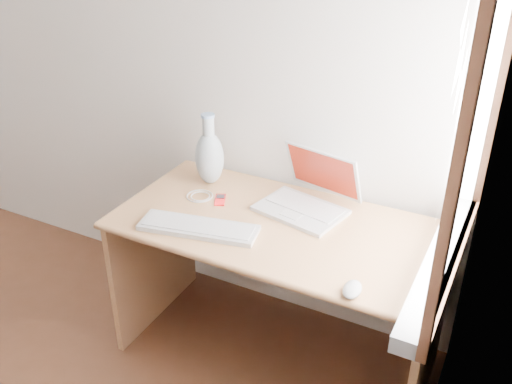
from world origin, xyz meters
The scene contains 10 objects.
back_wall centered at (0.00, 1.75, 1.30)m, with size 3.50×0.04×2.60m, color white.
window centered at (1.72, 1.30, 1.28)m, with size 0.11×0.99×1.10m.
desk centered at (1.03, 1.46, 0.51)m, with size 1.36×0.68×0.72m.
laptop centered at (1.07, 1.55, 0.77)m, with size 0.40×0.36×0.24m.
external_keyboard centered at (0.76, 1.19, 0.73)m, with size 0.50×0.24×0.02m.
mouse centered at (1.45, 1.08, 0.74)m, with size 0.06×0.10×0.04m, color silver.
ipod centered at (0.72, 1.44, 0.72)m, with size 0.08×0.11×0.01m.
cable_coil centered at (0.62, 1.43, 0.72)m, with size 0.12×0.12×0.01m, color silver.
remote centered at (0.75, 1.24, 0.72)m, with size 0.03×0.07×0.01m, color silver.
vase centered at (0.59, 1.56, 0.86)m, with size 0.13×0.13×0.34m.
Camera 1 is at (1.86, -0.44, 1.95)m, focal length 40.00 mm.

